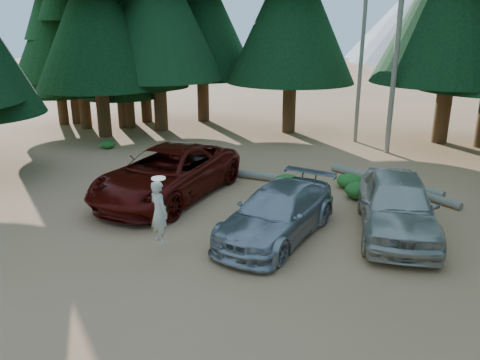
{
  "coord_description": "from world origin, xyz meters",
  "views": [
    {
      "loc": [
        5.49,
        -8.13,
        5.75
      ],
      "look_at": [
        -1.34,
        3.87,
        1.25
      ],
      "focal_mm": 35.0,
      "sensor_mm": 36.0,
      "label": 1
    }
  ],
  "objects_px": {
    "red_pickup": "(168,173)",
    "frisbee_player": "(159,212)",
    "silver_minivan_center": "(277,213)",
    "silver_minivan_right": "(397,204)",
    "log_mid": "(417,193)",
    "log_right": "(384,180)",
    "log_left": "(267,177)"
  },
  "relations": [
    {
      "from": "silver_minivan_center",
      "to": "log_right",
      "type": "relative_size",
      "value": 1.04
    },
    {
      "from": "silver_minivan_center",
      "to": "log_left",
      "type": "xyz_separation_m",
      "value": [
        -2.57,
        4.48,
        -0.56
      ]
    },
    {
      "from": "frisbee_player",
      "to": "log_mid",
      "type": "bearing_deg",
      "value": -103.54
    },
    {
      "from": "red_pickup",
      "to": "frisbee_player",
      "type": "relative_size",
      "value": 3.59
    },
    {
      "from": "frisbee_player",
      "to": "log_left",
      "type": "relative_size",
      "value": 0.4
    },
    {
      "from": "silver_minivan_right",
      "to": "log_left",
      "type": "bearing_deg",
      "value": 137.27
    },
    {
      "from": "log_mid",
      "to": "red_pickup",
      "type": "bearing_deg",
      "value": -125.73
    },
    {
      "from": "silver_minivan_right",
      "to": "log_mid",
      "type": "bearing_deg",
      "value": 71.82
    },
    {
      "from": "red_pickup",
      "to": "log_left",
      "type": "relative_size",
      "value": 1.44
    },
    {
      "from": "log_left",
      "to": "silver_minivan_center",
      "type": "bearing_deg",
      "value": -65.6
    },
    {
      "from": "silver_minivan_right",
      "to": "log_mid",
      "type": "relative_size",
      "value": 1.54
    },
    {
      "from": "log_right",
      "to": "log_left",
      "type": "bearing_deg",
      "value": -137.21
    },
    {
      "from": "silver_minivan_right",
      "to": "log_left",
      "type": "relative_size",
      "value": 1.15
    },
    {
      "from": "log_right",
      "to": "silver_minivan_right",
      "type": "bearing_deg",
      "value": -54.73
    },
    {
      "from": "frisbee_player",
      "to": "log_mid",
      "type": "xyz_separation_m",
      "value": [
        5.11,
        8.05,
        -1.07
      ]
    },
    {
      "from": "silver_minivan_center",
      "to": "silver_minivan_right",
      "type": "relative_size",
      "value": 0.97
    },
    {
      "from": "silver_minivan_right",
      "to": "frisbee_player",
      "type": "distance_m",
      "value": 6.81
    },
    {
      "from": "log_left",
      "to": "silver_minivan_right",
      "type": "bearing_deg",
      "value": -30.23
    },
    {
      "from": "silver_minivan_center",
      "to": "silver_minivan_right",
      "type": "height_order",
      "value": "silver_minivan_right"
    },
    {
      "from": "log_left",
      "to": "log_mid",
      "type": "height_order",
      "value": "log_left"
    },
    {
      "from": "silver_minivan_center",
      "to": "frisbee_player",
      "type": "xyz_separation_m",
      "value": [
        -2.2,
        -2.55,
        0.49
      ]
    },
    {
      "from": "frisbee_player",
      "to": "silver_minivan_right",
      "type": "bearing_deg",
      "value": -119.64
    },
    {
      "from": "frisbee_player",
      "to": "log_left",
      "type": "distance_m",
      "value": 7.12
    },
    {
      "from": "silver_minivan_center",
      "to": "log_right",
      "type": "xyz_separation_m",
      "value": [
        1.54,
        6.37,
        -0.57
      ]
    },
    {
      "from": "silver_minivan_center",
      "to": "silver_minivan_right",
      "type": "distance_m",
      "value": 3.5
    },
    {
      "from": "red_pickup",
      "to": "log_mid",
      "type": "xyz_separation_m",
      "value": [
        7.68,
        4.42,
        -0.75
      ]
    },
    {
      "from": "red_pickup",
      "to": "frisbee_player",
      "type": "distance_m",
      "value": 4.46
    },
    {
      "from": "silver_minivan_right",
      "to": "log_right",
      "type": "bearing_deg",
      "value": 89.18
    },
    {
      "from": "silver_minivan_right",
      "to": "log_mid",
      "type": "distance_m",
      "value": 3.62
    },
    {
      "from": "red_pickup",
      "to": "log_right",
      "type": "bearing_deg",
      "value": 35.5
    },
    {
      "from": "silver_minivan_center",
      "to": "log_left",
      "type": "distance_m",
      "value": 5.2
    },
    {
      "from": "red_pickup",
      "to": "frisbee_player",
      "type": "xyz_separation_m",
      "value": [
        2.57,
        -3.63,
        0.32
      ]
    }
  ]
}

